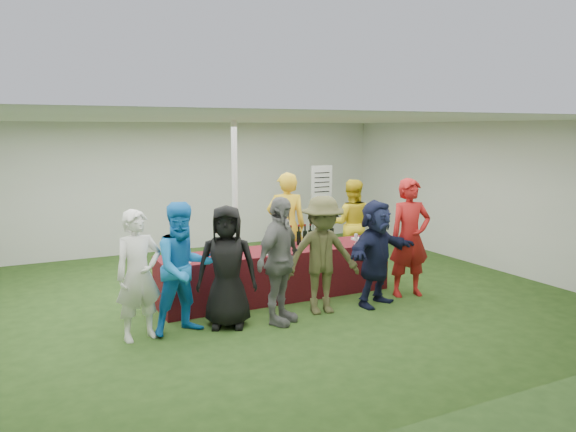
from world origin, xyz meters
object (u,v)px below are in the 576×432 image
wine_list_sign (322,189)px  customer_6 (410,238)px  dump_bucket (371,237)px  customer_4 (322,255)px  staff_back (351,224)px  serving_table (276,273)px  customer_3 (279,261)px  customer_0 (139,275)px  customer_1 (184,268)px  customer_2 (227,267)px  customer_5 (376,253)px  staff_pourer (286,226)px

wine_list_sign → customer_6: (-0.48, -3.52, -0.40)m
dump_bucket → customer_4: customer_4 is taller
staff_back → customer_4: bearing=81.1°
serving_table → customer_3: bearing=-113.7°
customer_0 → customer_4: customer_4 is taller
customer_1 → customer_2: customer_1 is taller
customer_4 → customer_5: 0.88m
staff_pourer → customer_5: 1.96m
customer_1 → customer_2: size_ratio=1.04×
customer_5 → dump_bucket: bearing=40.6°
serving_table → customer_2: size_ratio=2.25×
staff_pourer → customer_2: staff_pourer is taller
customer_2 → customer_3: (0.66, -0.20, 0.05)m
customer_6 → staff_back: bearing=95.6°
customer_1 → customer_3: customer_3 is taller
staff_pourer → wine_list_sign: bearing=-114.8°
customer_6 → customer_0: bearing=-169.1°
customer_4 → customer_5: (0.88, -0.04, -0.05)m
customer_6 → customer_2: bearing=-168.0°
wine_list_sign → customer_2: 5.00m
customer_2 → customer_6: 3.00m
customer_4 → customer_6: size_ratio=0.91×
customer_0 → staff_pourer: bearing=19.9°
customer_3 → customer_1: bearing=135.0°
customer_1 → staff_back: bearing=19.2°
customer_0 → customer_3: 1.80m
customer_5 → customer_1: bearing=157.9°
staff_back → customer_1: 4.21m
serving_table → wine_list_sign: (2.36, 2.68, 0.94)m
dump_bucket → customer_6: 0.68m
customer_0 → customer_3: bearing=-19.1°
customer_0 → customer_1: (0.56, -0.04, 0.03)m
customer_0 → customer_3: (1.78, -0.26, 0.04)m
customer_2 → wine_list_sign: bearing=69.8°
wine_list_sign → customer_4: (-2.10, -3.63, -0.49)m
staff_pourer → customer_6: size_ratio=1.01×
wine_list_sign → customer_5: wine_list_sign is taller
staff_back → customer_2: 3.74m
customer_0 → customer_1: customer_1 is taller
staff_pourer → customer_3: 2.23m
dump_bucket → customer_2: customer_2 is taller
staff_back → customer_3: 3.32m
staff_pourer → customer_3: staff_pourer is taller
dump_bucket → customer_1: (-3.27, -0.62, -0.00)m
dump_bucket → customer_4: 1.52m
serving_table → customer_1: 1.94m
staff_back → customer_2: size_ratio=1.03×
serving_table → customer_0: 2.42m
wine_list_sign → customer_5: (-1.22, -3.67, -0.54)m
customer_1 → customer_6: 3.56m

